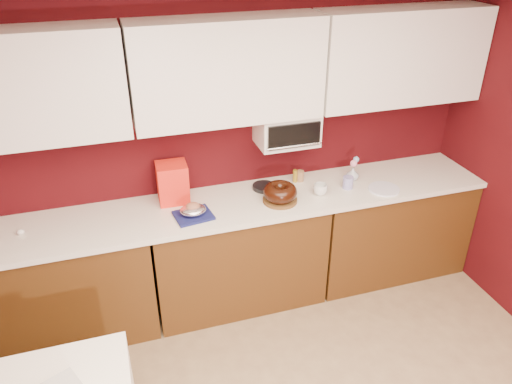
{
  "coord_description": "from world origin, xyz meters",
  "views": [
    {
      "loc": [
        -0.82,
        -1.17,
        2.76
      ],
      "look_at": [
        0.13,
        1.84,
        1.02
      ],
      "focal_mm": 35.0,
      "sensor_mm": 36.0,
      "label": 1
    }
  ],
  "objects_px": {
    "toaster_oven": "(287,128)",
    "coffee_mug": "(320,188)",
    "blue_jar": "(348,182)",
    "flower_vase": "(353,173)",
    "foil_ham_nest": "(193,210)",
    "pandoro_box": "(173,183)",
    "bundt_cake": "(280,192)"
  },
  "relations": [
    {
      "from": "toaster_oven",
      "to": "coffee_mug",
      "type": "relative_size",
      "value": 4.35
    },
    {
      "from": "blue_jar",
      "to": "flower_vase",
      "type": "xyz_separation_m",
      "value": [
        0.1,
        0.11,
        0.01
      ]
    },
    {
      "from": "toaster_oven",
      "to": "flower_vase",
      "type": "relative_size",
      "value": 3.72
    },
    {
      "from": "foil_ham_nest",
      "to": "coffee_mug",
      "type": "xyz_separation_m",
      "value": [
        0.99,
        0.03,
        -0.0
      ]
    },
    {
      "from": "foil_ham_nest",
      "to": "pandoro_box",
      "type": "relative_size",
      "value": 0.62
    },
    {
      "from": "coffee_mug",
      "to": "blue_jar",
      "type": "relative_size",
      "value": 1.07
    },
    {
      "from": "toaster_oven",
      "to": "coffee_mug",
      "type": "bearing_deg",
      "value": -50.29
    },
    {
      "from": "bundt_cake",
      "to": "toaster_oven",
      "type": "bearing_deg",
      "value": 62.31
    },
    {
      "from": "foil_ham_nest",
      "to": "toaster_oven",
      "type": "bearing_deg",
      "value": 18.77
    },
    {
      "from": "toaster_oven",
      "to": "coffee_mug",
      "type": "xyz_separation_m",
      "value": [
        0.2,
        -0.24,
        -0.42
      ]
    },
    {
      "from": "bundt_cake",
      "to": "pandoro_box",
      "type": "distance_m",
      "value": 0.8
    },
    {
      "from": "toaster_oven",
      "to": "bundt_cake",
      "type": "height_order",
      "value": "toaster_oven"
    },
    {
      "from": "toaster_oven",
      "to": "blue_jar",
      "type": "distance_m",
      "value": 0.65
    },
    {
      "from": "toaster_oven",
      "to": "foil_ham_nest",
      "type": "height_order",
      "value": "toaster_oven"
    },
    {
      "from": "foil_ham_nest",
      "to": "coffee_mug",
      "type": "height_order",
      "value": "coffee_mug"
    },
    {
      "from": "bundt_cake",
      "to": "flower_vase",
      "type": "bearing_deg",
      "value": 12.84
    },
    {
      "from": "pandoro_box",
      "to": "blue_jar",
      "type": "xyz_separation_m",
      "value": [
        1.33,
        -0.21,
        -0.1
      ]
    },
    {
      "from": "foil_ham_nest",
      "to": "blue_jar",
      "type": "xyz_separation_m",
      "value": [
        1.24,
        0.06,
        -0.01
      ]
    },
    {
      "from": "blue_jar",
      "to": "flower_vase",
      "type": "height_order",
      "value": "flower_vase"
    },
    {
      "from": "foil_ham_nest",
      "to": "pandoro_box",
      "type": "height_order",
      "value": "pandoro_box"
    },
    {
      "from": "pandoro_box",
      "to": "blue_jar",
      "type": "relative_size",
      "value": 3.1
    },
    {
      "from": "toaster_oven",
      "to": "foil_ham_nest",
      "type": "xyz_separation_m",
      "value": [
        -0.79,
        -0.27,
        -0.42
      ]
    },
    {
      "from": "bundt_cake",
      "to": "blue_jar",
      "type": "distance_m",
      "value": 0.58
    },
    {
      "from": "bundt_cake",
      "to": "coffee_mug",
      "type": "xyz_separation_m",
      "value": [
        0.33,
        0.01,
        -0.03
      ]
    },
    {
      "from": "flower_vase",
      "to": "bundt_cake",
      "type": "bearing_deg",
      "value": -167.16
    },
    {
      "from": "toaster_oven",
      "to": "bundt_cake",
      "type": "xyz_separation_m",
      "value": [
        -0.13,
        -0.25,
        -0.39
      ]
    },
    {
      "from": "bundt_cake",
      "to": "foil_ham_nest",
      "type": "height_order",
      "value": "bundt_cake"
    },
    {
      "from": "blue_jar",
      "to": "pandoro_box",
      "type": "bearing_deg",
      "value": 170.92
    },
    {
      "from": "bundt_cake",
      "to": "coffee_mug",
      "type": "height_order",
      "value": "bundt_cake"
    },
    {
      "from": "foil_ham_nest",
      "to": "blue_jar",
      "type": "relative_size",
      "value": 1.91
    },
    {
      "from": "toaster_oven",
      "to": "flower_vase",
      "type": "distance_m",
      "value": 0.69
    },
    {
      "from": "coffee_mug",
      "to": "toaster_oven",
      "type": "bearing_deg",
      "value": 129.71
    }
  ]
}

